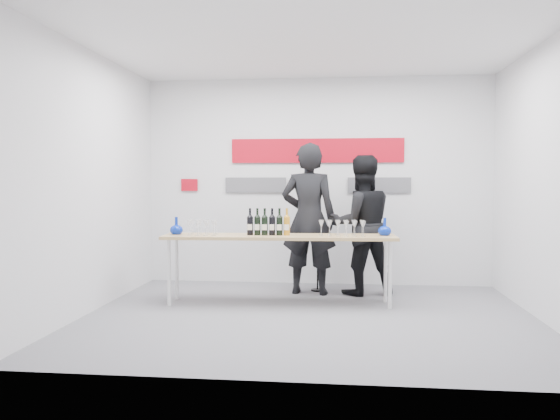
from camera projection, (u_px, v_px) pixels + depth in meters
The scene contains 12 objects.
ground at pixel (309, 317), 6.06m from camera, with size 5.00×5.00×0.00m, color slate.
back_wall at pixel (317, 182), 7.97m from camera, with size 5.00×0.04×3.00m, color silver.
signage at pixel (313, 161), 7.93m from camera, with size 3.38×0.02×0.79m.
tasting_table at pixel (279, 240), 6.65m from camera, with size 2.85×0.71×0.85m.
wine_bottles at pixel (268, 222), 6.64m from camera, with size 0.53×0.10×0.33m.
decanter_left at pixel (176, 226), 6.76m from camera, with size 0.16×0.16×0.21m, color #08259F, non-canonical shape.
decanter_right at pixel (385, 227), 6.61m from camera, with size 0.16×0.16×0.21m, color #08259F, non-canonical shape.
glasses_left at pixel (203, 227), 6.69m from camera, with size 0.37×0.24×0.18m.
glasses_right at pixel (342, 228), 6.59m from camera, with size 0.57×0.25×0.18m.
presenter_left at pixel (309, 219), 7.26m from camera, with size 0.73×0.48×2.01m, color black.
presenter_right at pixel (361, 225), 7.24m from camera, with size 0.90×0.70×1.85m, color black.
mic_stand at pixel (318, 257), 7.47m from camera, with size 0.18×0.18×1.54m.
Camera 1 is at (0.33, -5.99, 1.50)m, focal length 35.00 mm.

